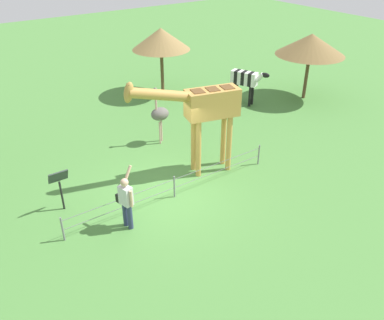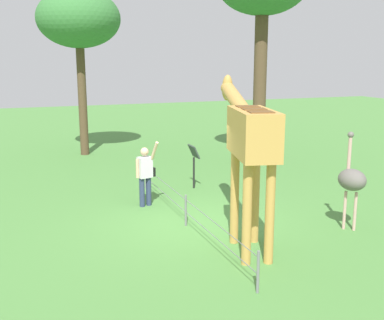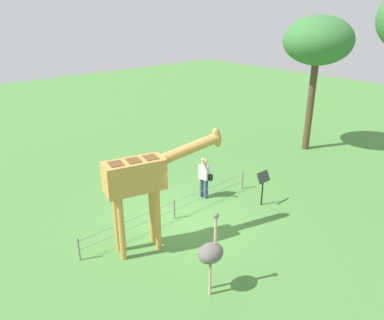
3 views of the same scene
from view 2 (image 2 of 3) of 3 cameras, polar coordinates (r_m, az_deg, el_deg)
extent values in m
plane|color=#4C843D|center=(11.40, 0.44, -7.69)|extent=(60.00, 60.00, 0.00)
cylinder|color=#C69347|center=(10.06, 5.11, -4.47)|extent=(0.18, 0.18, 2.00)
cylinder|color=#C69347|center=(10.16, 7.54, -4.37)|extent=(0.18, 0.18, 2.00)
cylinder|color=#C69347|center=(9.04, 6.57, -6.44)|extent=(0.18, 0.18, 2.00)
cylinder|color=#C69347|center=(9.15, 9.27, -6.29)|extent=(0.18, 0.18, 2.00)
cube|color=#C69347|center=(9.27, 7.32, 3.23)|extent=(1.82, 1.08, 0.90)
cube|color=brown|center=(9.69, 6.66, 6.37)|extent=(0.45, 0.51, 0.02)
cube|color=brown|center=(9.21, 7.39, 6.06)|extent=(0.45, 0.51, 0.02)
cube|color=brown|center=(8.73, 8.21, 5.70)|extent=(0.45, 0.51, 0.02)
cylinder|color=#C69347|center=(10.78, 5.26, 7.11)|extent=(2.13, 0.81, 0.75)
ellipsoid|color=#C69347|center=(11.76, 4.22, 8.60)|extent=(0.46, 0.35, 0.68)
cylinder|color=brown|center=(11.72, 3.97, 9.47)|extent=(0.05, 0.05, 0.14)
cylinder|color=brown|center=(11.78, 4.50, 9.48)|extent=(0.05, 0.05, 0.14)
cylinder|color=navy|center=(12.78, -5.20, -3.71)|extent=(0.14, 0.14, 0.78)
cylinder|color=navy|center=(12.68, -5.98, -3.85)|extent=(0.14, 0.14, 0.78)
cube|color=silver|center=(12.56, -5.65, -0.86)|extent=(0.32, 0.41, 0.55)
sphere|color=#D8AD8C|center=(12.48, -5.69, 1.00)|extent=(0.22, 0.22, 0.22)
cylinder|color=#D8AD8C|center=(12.34, -4.50, 1.12)|extent=(0.36, 0.16, 0.51)
cylinder|color=#D8AD8C|center=(12.46, -6.53, -1.01)|extent=(0.08, 0.08, 0.50)
cube|color=black|center=(12.75, -4.88, -1.46)|extent=(0.16, 0.22, 0.24)
cylinder|color=#CC9E93|center=(11.51, 17.75, -5.72)|extent=(0.07, 0.07, 0.90)
cylinder|color=#CC9E93|center=(11.49, 18.87, -5.83)|extent=(0.07, 0.07, 0.90)
ellipsoid|color=#66605B|center=(11.31, 18.55, -2.25)|extent=(0.70, 0.56, 0.49)
cylinder|color=#CC9E93|center=(11.30, 18.26, 0.62)|extent=(0.08, 0.08, 0.80)
sphere|color=#66605B|center=(11.23, 18.41, 2.87)|extent=(0.14, 0.14, 0.14)
cylinder|color=brown|center=(17.97, 8.08, 8.43)|extent=(0.48, 0.48, 5.49)
cylinder|color=brown|center=(19.67, -12.93, 6.92)|extent=(0.34, 0.34, 4.38)
ellipsoid|color=#387538|center=(19.66, -13.38, 16.11)|extent=(3.22, 3.22, 2.25)
cylinder|color=black|center=(14.35, 0.22, -1.54)|extent=(0.06, 0.06, 0.95)
cube|color=#333D38|center=(14.21, 0.22, 1.03)|extent=(0.56, 0.21, 0.38)
cylinder|color=slate|center=(8.22, 7.88, -13.09)|extent=(0.05, 0.05, 0.75)
cylinder|color=slate|center=(11.20, -0.75, -6.03)|extent=(0.05, 0.05, 0.75)
cylinder|color=slate|center=(14.41, -5.53, -1.95)|extent=(0.05, 0.05, 0.75)
cube|color=slate|center=(11.12, -0.75, -4.75)|extent=(7.00, 0.01, 0.01)
cube|color=slate|center=(11.21, -0.75, -6.22)|extent=(7.00, 0.01, 0.01)
camera|label=1|loc=(16.65, -41.52, 21.16)|focal=37.97mm
camera|label=3|loc=(13.22, 58.69, 19.48)|focal=35.22mm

